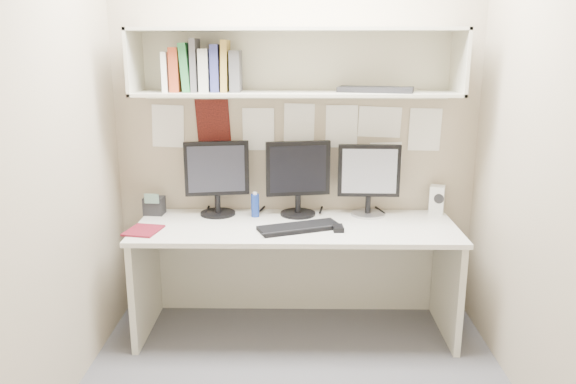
{
  "coord_description": "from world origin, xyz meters",
  "views": [
    {
      "loc": [
        -0.0,
        -2.7,
        1.81
      ],
      "look_at": [
        -0.04,
        0.35,
        1.02
      ],
      "focal_mm": 35.0,
      "sensor_mm": 36.0,
      "label": 1
    }
  ],
  "objects_px": {
    "monitor_left": "(217,175)",
    "monitor_right": "(369,177)",
    "monitor_center": "(298,176)",
    "maroon_notebook": "(143,230)",
    "speaker": "(437,199)",
    "desk": "(296,278)",
    "desk_phone": "(154,205)",
    "keyboard": "(299,228)"
  },
  "relations": [
    {
      "from": "monitor_left",
      "to": "maroon_notebook",
      "type": "distance_m",
      "value": 0.6
    },
    {
      "from": "keyboard",
      "to": "speaker",
      "type": "bearing_deg",
      "value": 0.51
    },
    {
      "from": "keyboard",
      "to": "maroon_notebook",
      "type": "bearing_deg",
      "value": 161.96
    },
    {
      "from": "monitor_right",
      "to": "desk_phone",
      "type": "relative_size",
      "value": 3.05
    },
    {
      "from": "monitor_left",
      "to": "monitor_center",
      "type": "xyz_separation_m",
      "value": [
        0.53,
        -0.0,
        0.0
      ]
    },
    {
      "from": "monitor_center",
      "to": "maroon_notebook",
      "type": "relative_size",
      "value": 2.17
    },
    {
      "from": "desk",
      "to": "monitor_left",
      "type": "height_order",
      "value": "monitor_left"
    },
    {
      "from": "monitor_right",
      "to": "keyboard",
      "type": "xyz_separation_m",
      "value": [
        -0.45,
        -0.32,
        -0.24
      ]
    },
    {
      "from": "maroon_notebook",
      "to": "speaker",
      "type": "bearing_deg",
      "value": 23.46
    },
    {
      "from": "monitor_left",
      "to": "keyboard",
      "type": "xyz_separation_m",
      "value": [
        0.54,
        -0.32,
        -0.25
      ]
    },
    {
      "from": "monitor_center",
      "to": "speaker",
      "type": "height_order",
      "value": "monitor_center"
    },
    {
      "from": "keyboard",
      "to": "desk_phone",
      "type": "bearing_deg",
      "value": 140.83
    },
    {
      "from": "speaker",
      "to": "maroon_notebook",
      "type": "height_order",
      "value": "speaker"
    },
    {
      "from": "desk",
      "to": "maroon_notebook",
      "type": "distance_m",
      "value": 1.0
    },
    {
      "from": "keyboard",
      "to": "speaker",
      "type": "height_order",
      "value": "speaker"
    },
    {
      "from": "monitor_left",
      "to": "speaker",
      "type": "height_order",
      "value": "monitor_left"
    },
    {
      "from": "speaker",
      "to": "desk_phone",
      "type": "bearing_deg",
      "value": -160.24
    },
    {
      "from": "monitor_left",
      "to": "monitor_center",
      "type": "distance_m",
      "value": 0.53
    },
    {
      "from": "speaker",
      "to": "desk_phone",
      "type": "relative_size",
      "value": 1.21
    },
    {
      "from": "desk",
      "to": "speaker",
      "type": "bearing_deg",
      "value": 15.88
    },
    {
      "from": "desk",
      "to": "monitor_left",
      "type": "distance_m",
      "value": 0.84
    },
    {
      "from": "keyboard",
      "to": "desk_phone",
      "type": "distance_m",
      "value": 1.01
    },
    {
      "from": "monitor_center",
      "to": "keyboard",
      "type": "xyz_separation_m",
      "value": [
        0.01,
        -0.32,
        -0.25
      ]
    },
    {
      "from": "monitor_left",
      "to": "monitor_center",
      "type": "height_order",
      "value": "monitor_center"
    },
    {
      "from": "monitor_left",
      "to": "desk_phone",
      "type": "xyz_separation_m",
      "value": [
        -0.42,
        -0.0,
        -0.2
      ]
    },
    {
      "from": "desk",
      "to": "speaker",
      "type": "xyz_separation_m",
      "value": [
        0.94,
        0.27,
        0.46
      ]
    },
    {
      "from": "keyboard",
      "to": "desk_phone",
      "type": "xyz_separation_m",
      "value": [
        -0.96,
        0.31,
        0.05
      ]
    },
    {
      "from": "desk",
      "to": "monitor_left",
      "type": "xyz_separation_m",
      "value": [
        -0.52,
        0.22,
        0.63
      ]
    },
    {
      "from": "desk",
      "to": "monitor_center",
      "type": "relative_size",
      "value": 4.08
    },
    {
      "from": "desk",
      "to": "maroon_notebook",
      "type": "xyz_separation_m",
      "value": [
        -0.92,
        -0.15,
        0.37
      ]
    },
    {
      "from": "monitor_center",
      "to": "desk_phone",
      "type": "relative_size",
      "value": 3.19
    },
    {
      "from": "monitor_center",
      "to": "maroon_notebook",
      "type": "xyz_separation_m",
      "value": [
        -0.93,
        -0.37,
        -0.26
      ]
    },
    {
      "from": "monitor_center",
      "to": "speaker",
      "type": "bearing_deg",
      "value": -7.02
    },
    {
      "from": "maroon_notebook",
      "to": "desk_phone",
      "type": "distance_m",
      "value": 0.37
    },
    {
      "from": "monitor_right",
      "to": "speaker",
      "type": "xyz_separation_m",
      "value": [
        0.46,
        0.05,
        -0.16
      ]
    },
    {
      "from": "monitor_right",
      "to": "keyboard",
      "type": "distance_m",
      "value": 0.61
    },
    {
      "from": "speaker",
      "to": "desk",
      "type": "bearing_deg",
      "value": -145.97
    },
    {
      "from": "monitor_left",
      "to": "monitor_right",
      "type": "distance_m",
      "value": 0.99
    },
    {
      "from": "desk",
      "to": "maroon_notebook",
      "type": "bearing_deg",
      "value": -170.78
    },
    {
      "from": "monitor_right",
      "to": "maroon_notebook",
      "type": "xyz_separation_m",
      "value": [
        -1.39,
        -0.37,
        -0.25
      ]
    },
    {
      "from": "monitor_left",
      "to": "monitor_right",
      "type": "height_order",
      "value": "monitor_left"
    },
    {
      "from": "keyboard",
      "to": "monitor_center",
      "type": "bearing_deg",
      "value": 70.18
    }
  ]
}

